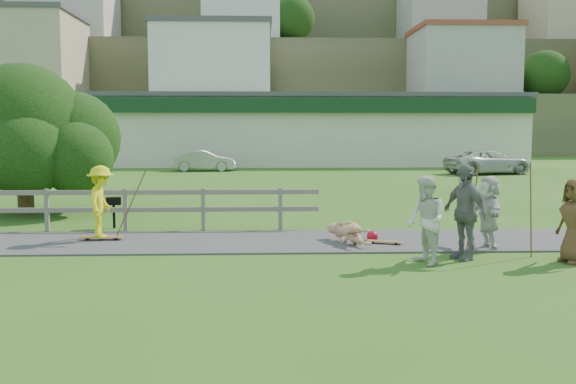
% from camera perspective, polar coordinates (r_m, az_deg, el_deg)
% --- Properties ---
extents(ground, '(260.00, 260.00, 0.00)m').
position_cam_1_polar(ground, '(13.60, -8.78, -5.58)').
color(ground, '#32621C').
rests_on(ground, ground).
extents(path, '(34.00, 3.00, 0.04)m').
position_cam_1_polar(path, '(15.07, -8.14, -4.40)').
color(path, '#39393B').
rests_on(path, ground).
extents(fence, '(15.05, 0.10, 1.10)m').
position_cam_1_polar(fence, '(17.77, -22.55, -0.96)').
color(fence, '#625C57').
rests_on(fence, ground).
extents(strip_mall, '(32.50, 10.75, 5.10)m').
position_cam_1_polar(strip_mall, '(48.26, 0.62, 5.58)').
color(strip_mall, beige).
rests_on(strip_mall, ground).
extents(hillside, '(220.00, 67.00, 47.50)m').
position_cam_1_polar(hillside, '(105.24, -3.21, 12.07)').
color(hillside, '#4B5230').
rests_on(hillside, ground).
extents(skater_rider, '(0.63, 1.09, 1.68)m').
position_cam_1_polar(skater_rider, '(15.56, -16.28, -1.19)').
color(skater_rider, yellow).
rests_on(skater_rider, ground).
extents(skater_fallen, '(1.57, 0.95, 0.56)m').
position_cam_1_polar(skater_fallen, '(14.65, 5.44, -3.62)').
color(skater_fallen, tan).
rests_on(skater_fallen, ground).
extents(spectator_a, '(0.84, 0.98, 1.73)m').
position_cam_1_polar(spectator_a, '(12.66, 12.16, -2.50)').
color(spectator_a, silver).
rests_on(spectator_a, ground).
extents(spectator_b, '(0.90, 1.22, 1.93)m').
position_cam_1_polar(spectator_b, '(13.38, 15.42, -1.73)').
color(spectator_b, slate).
rests_on(spectator_b, ground).
extents(spectator_c, '(0.67, 0.90, 1.67)m').
position_cam_1_polar(spectator_c, '(13.76, 24.13, -2.36)').
color(spectator_c, brown).
rests_on(spectator_c, ground).
extents(spectator_d, '(0.56, 1.54, 1.63)m').
position_cam_1_polar(spectator_d, '(14.52, 17.37, -1.80)').
color(spectator_d, silver).
rests_on(spectator_d, ground).
extents(car_silver, '(3.94, 1.47, 1.28)m').
position_cam_1_polar(car_silver, '(40.43, -7.48, 2.78)').
color(car_silver, '#A2A4AA').
rests_on(car_silver, ground).
extents(car_white, '(5.44, 3.48, 1.40)m').
position_cam_1_polar(car_white, '(39.11, 17.40, 2.55)').
color(car_white, silver).
rests_on(car_white, ground).
extents(tree, '(6.10, 6.10, 3.41)m').
position_cam_1_polar(tree, '(21.38, -22.40, 2.73)').
color(tree, black).
rests_on(tree, ground).
extents(bbq, '(0.42, 0.34, 0.83)m').
position_cam_1_polar(bbq, '(17.64, -15.21, -1.78)').
color(bbq, black).
rests_on(bbq, ground).
extents(longboard_rider, '(0.97, 0.24, 0.11)m').
position_cam_1_polar(longboard_rider, '(15.67, -16.20, -4.05)').
color(longboard_rider, brown).
rests_on(longboard_rider, ground).
extents(longboard_fallen, '(0.82, 0.45, 0.09)m').
position_cam_1_polar(longboard_fallen, '(14.72, 8.58, -4.55)').
color(longboard_fallen, brown).
rests_on(longboard_fallen, ground).
extents(helmet, '(0.27, 0.27, 0.27)m').
position_cam_1_polar(helmet, '(15.11, 7.51, -3.92)').
color(helmet, '#AD1024').
rests_on(helmet, ground).
extents(pole_rider, '(0.03, 0.03, 1.81)m').
position_cam_1_polar(pole_rider, '(15.81, -13.82, -0.80)').
color(pole_rider, brown).
rests_on(pole_rider, ground).
extents(pole_spec_left, '(0.03, 0.03, 1.85)m').
position_cam_1_polar(pole_spec_left, '(13.70, 16.05, -1.73)').
color(pole_spec_left, brown).
rests_on(pole_spec_left, ground).
extents(pole_spec_right, '(0.03, 0.03, 1.96)m').
position_cam_1_polar(pole_spec_right, '(14.02, 20.78, -1.50)').
color(pole_spec_right, brown).
rests_on(pole_spec_right, ground).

